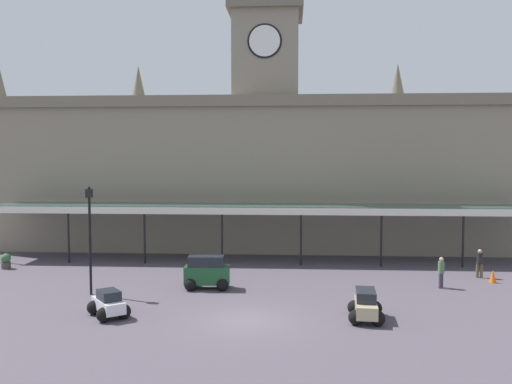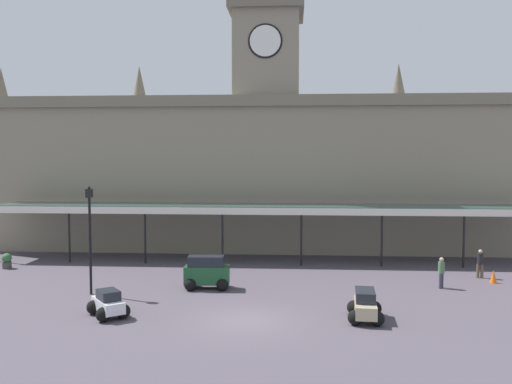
% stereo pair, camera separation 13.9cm
% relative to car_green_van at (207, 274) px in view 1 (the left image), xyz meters
% --- Properties ---
extents(ground_plane, '(140.00, 140.00, 0.00)m').
position_rel_car_green_van_xyz_m(ground_plane, '(2.57, -5.52, -0.81)').
color(ground_plane, '#4E4650').
extents(station_building, '(43.79, 6.30, 18.64)m').
position_rel_car_green_van_xyz_m(station_building, '(2.57, 13.21, 5.46)').
color(station_building, gray).
rests_on(station_building, ground).
extents(entrance_canopy, '(36.16, 3.26, 3.80)m').
position_rel_car_green_van_xyz_m(entrance_canopy, '(2.57, 7.84, 2.84)').
color(entrance_canopy, '#38564C').
rests_on(entrance_canopy, ground).
extents(car_green_van, '(2.45, 1.68, 1.77)m').
position_rel_car_green_van_xyz_m(car_green_van, '(0.00, 0.00, 0.00)').
color(car_green_van, '#1E512D').
rests_on(car_green_van, ground).
extents(car_white_sedan, '(2.16, 2.25, 1.19)m').
position_rel_car_green_van_xyz_m(car_white_sedan, '(-3.56, -5.30, -0.30)').
color(car_white_sedan, silver).
rests_on(car_white_sedan, ground).
extents(car_beige_estate, '(1.66, 2.31, 1.27)m').
position_rel_car_green_van_xyz_m(car_beige_estate, '(7.72, -5.04, -0.24)').
color(car_beige_estate, tan).
rests_on(car_beige_estate, ground).
extents(pedestrian_near_entrance, '(0.38, 0.34, 1.67)m').
position_rel_car_green_van_xyz_m(pedestrian_near_entrance, '(15.47, 3.60, 0.10)').
color(pedestrian_near_entrance, brown).
rests_on(pedestrian_near_entrance, ground).
extents(pedestrian_beside_cars, '(0.34, 0.35, 1.67)m').
position_rel_car_green_van_xyz_m(pedestrian_beside_cars, '(12.55, 0.97, 0.10)').
color(pedestrian_beside_cars, '#3F384C').
rests_on(pedestrian_beside_cars, ground).
extents(victorian_lamppost, '(0.30, 0.30, 5.56)m').
position_rel_car_green_van_xyz_m(victorian_lamppost, '(-5.75, -1.60, 2.60)').
color(victorian_lamppost, black).
rests_on(victorian_lamppost, ground).
extents(traffic_cone, '(0.40, 0.40, 0.74)m').
position_rel_car_green_van_xyz_m(traffic_cone, '(15.79, 2.37, -0.44)').
color(traffic_cone, orange).
rests_on(traffic_cone, ground).
extents(planter_near_kerb, '(0.60, 0.60, 0.96)m').
position_rel_car_green_van_xyz_m(planter_near_kerb, '(-13.45, 4.36, -0.32)').
color(planter_near_kerb, '#47423D').
rests_on(planter_near_kerb, ground).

